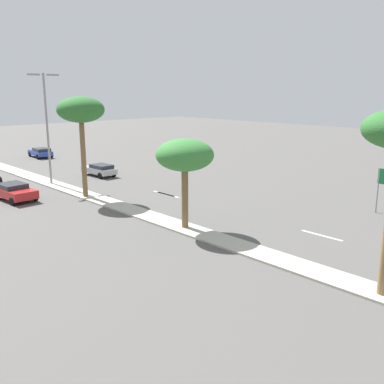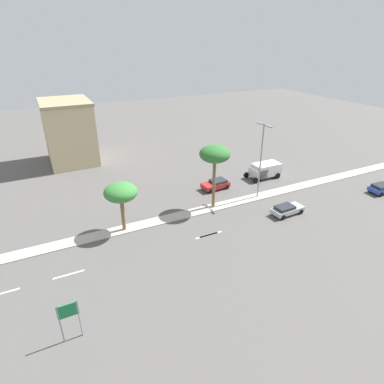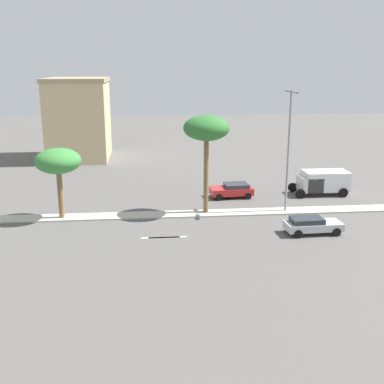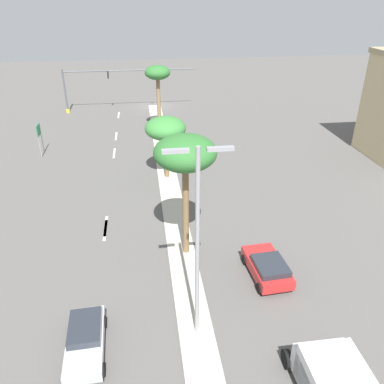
{
  "view_description": "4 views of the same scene",
  "coord_description": "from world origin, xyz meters",
  "px_view_note": "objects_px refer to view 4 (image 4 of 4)",
  "views": [
    {
      "loc": [
        -17.97,
        5.37,
        8.74
      ],
      "look_at": [
        0.45,
        24.87,
        2.41
      ],
      "focal_mm": 40.64,
      "sensor_mm": 36.0,
      "label": 1
    },
    {
      "loc": [
        31.53,
        18.05,
        19.93
      ],
      "look_at": [
        1.59,
        32.95,
        3.8
      ],
      "focal_mm": 30.21,
      "sensor_mm": 36.0,
      "label": 2
    },
    {
      "loc": [
        37.52,
        32.09,
        12.11
      ],
      "look_at": [
        -0.6,
        35.82,
        1.79
      ],
      "focal_mm": 44.17,
      "sensor_mm": 36.0,
      "label": 3
    },
    {
      "loc": [
        2.11,
        57.88,
        15.68
      ],
      "look_at": [
        -1.16,
        33.65,
        2.79
      ],
      "focal_mm": 36.11,
      "sensor_mm": 36.0,
      "label": 4
    }
  ],
  "objects_px": {
    "palm_tree_mid": "(158,75)",
    "palm_tree_left": "(185,155)",
    "traffic_signal_gantry": "(101,83)",
    "directional_road_sign": "(39,133)",
    "street_lamp_rear": "(197,235)",
    "palm_tree_leading": "(165,129)",
    "sedan_red_rear": "(267,267)",
    "sedan_silver_right": "(85,339)"
  },
  "relations": [
    {
      "from": "palm_tree_mid",
      "to": "palm_tree_left",
      "type": "xyz_separation_m",
      "value": [
        -0.26,
        24.66,
        0.17
      ]
    },
    {
      "from": "traffic_signal_gantry",
      "to": "directional_road_sign",
      "type": "relative_size",
      "value": 5.66
    },
    {
      "from": "directional_road_sign",
      "to": "street_lamp_rear",
      "type": "height_order",
      "value": "street_lamp_rear"
    },
    {
      "from": "traffic_signal_gantry",
      "to": "palm_tree_leading",
      "type": "distance_m",
      "value": 24.38
    },
    {
      "from": "palm_tree_left",
      "to": "sedan_red_rear",
      "type": "height_order",
      "value": "palm_tree_left"
    },
    {
      "from": "palm_tree_mid",
      "to": "directional_road_sign",
      "type": "bearing_deg",
      "value": 22.81
    },
    {
      "from": "directional_road_sign",
      "to": "street_lamp_rear",
      "type": "bearing_deg",
      "value": 116.16
    },
    {
      "from": "directional_road_sign",
      "to": "palm_tree_left",
      "type": "distance_m",
      "value": 23.76
    },
    {
      "from": "traffic_signal_gantry",
      "to": "street_lamp_rear",
      "type": "height_order",
      "value": "street_lamp_rear"
    },
    {
      "from": "traffic_signal_gantry",
      "to": "directional_road_sign",
      "type": "xyz_separation_m",
      "value": [
        5.38,
        15.84,
        -1.7
      ]
    },
    {
      "from": "sedan_silver_right",
      "to": "palm_tree_mid",
      "type": "bearing_deg",
      "value": -99.83
    },
    {
      "from": "directional_road_sign",
      "to": "sedan_red_rear",
      "type": "distance_m",
      "value": 28.56
    },
    {
      "from": "palm_tree_mid",
      "to": "palm_tree_leading",
      "type": "xyz_separation_m",
      "value": [
        0.11,
        12.8,
        -2.17
      ]
    },
    {
      "from": "sedan_red_rear",
      "to": "sedan_silver_right",
      "type": "height_order",
      "value": "sedan_red_rear"
    },
    {
      "from": "palm_tree_left",
      "to": "street_lamp_rear",
      "type": "relative_size",
      "value": 0.81
    },
    {
      "from": "palm_tree_leading",
      "to": "street_lamp_rear",
      "type": "height_order",
      "value": "street_lamp_rear"
    },
    {
      "from": "directional_road_sign",
      "to": "street_lamp_rear",
      "type": "distance_m",
      "value": 29.28
    },
    {
      "from": "sedan_silver_right",
      "to": "palm_tree_left",
      "type": "bearing_deg",
      "value": -128.83
    },
    {
      "from": "palm_tree_leading",
      "to": "street_lamp_rear",
      "type": "xyz_separation_m",
      "value": [
        -0.1,
        18.67,
        1.28
      ]
    },
    {
      "from": "palm_tree_left",
      "to": "sedan_red_rear",
      "type": "bearing_deg",
      "value": 146.16
    },
    {
      "from": "palm_tree_mid",
      "to": "street_lamp_rear",
      "type": "height_order",
      "value": "street_lamp_rear"
    },
    {
      "from": "palm_tree_left",
      "to": "sedan_silver_right",
      "type": "bearing_deg",
      "value": 51.17
    },
    {
      "from": "palm_tree_leading",
      "to": "sedan_silver_right",
      "type": "xyz_separation_m",
      "value": [
        5.4,
        19.03,
        -4.04
      ]
    },
    {
      "from": "sedan_silver_right",
      "to": "palm_tree_leading",
      "type": "bearing_deg",
      "value": -105.84
    },
    {
      "from": "directional_road_sign",
      "to": "traffic_signal_gantry",
      "type": "bearing_deg",
      "value": -108.78
    },
    {
      "from": "street_lamp_rear",
      "to": "sedan_silver_right",
      "type": "height_order",
      "value": "street_lamp_rear"
    },
    {
      "from": "traffic_signal_gantry",
      "to": "palm_tree_left",
      "type": "xyz_separation_m",
      "value": [
        -7.7,
        35.1,
        3.02
      ]
    },
    {
      "from": "directional_road_sign",
      "to": "sedan_silver_right",
      "type": "bearing_deg",
      "value": 105.45
    },
    {
      "from": "palm_tree_mid",
      "to": "sedan_red_rear",
      "type": "bearing_deg",
      "value": 99.96
    },
    {
      "from": "traffic_signal_gantry",
      "to": "palm_tree_leading",
      "type": "bearing_deg",
      "value": 107.49
    },
    {
      "from": "directional_road_sign",
      "to": "palm_tree_left",
      "type": "xyz_separation_m",
      "value": [
        -13.08,
        19.27,
        4.71
      ]
    },
    {
      "from": "traffic_signal_gantry",
      "to": "street_lamp_rear",
      "type": "distance_m",
      "value": 42.61
    },
    {
      "from": "directional_road_sign",
      "to": "palm_tree_leading",
      "type": "height_order",
      "value": "palm_tree_leading"
    },
    {
      "from": "directional_road_sign",
      "to": "palm_tree_leading",
      "type": "relative_size",
      "value": 0.58
    },
    {
      "from": "palm_tree_mid",
      "to": "palm_tree_left",
      "type": "relative_size",
      "value": 0.97
    },
    {
      "from": "palm_tree_leading",
      "to": "street_lamp_rear",
      "type": "distance_m",
      "value": 18.72
    },
    {
      "from": "traffic_signal_gantry",
      "to": "palm_tree_mid",
      "type": "distance_m",
      "value": 13.13
    },
    {
      "from": "palm_tree_mid",
      "to": "palm_tree_leading",
      "type": "relative_size",
      "value": 1.39
    },
    {
      "from": "directional_road_sign",
      "to": "palm_tree_leading",
      "type": "xyz_separation_m",
      "value": [
        -12.71,
        7.41,
        2.37
      ]
    },
    {
      "from": "sedan_red_rear",
      "to": "sedan_silver_right",
      "type": "xyz_separation_m",
      "value": [
        10.39,
        4.08,
        -0.04
      ]
    },
    {
      "from": "palm_tree_leading",
      "to": "sedan_red_rear",
      "type": "height_order",
      "value": "palm_tree_leading"
    },
    {
      "from": "traffic_signal_gantry",
      "to": "directional_road_sign",
      "type": "height_order",
      "value": "traffic_signal_gantry"
    }
  ]
}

